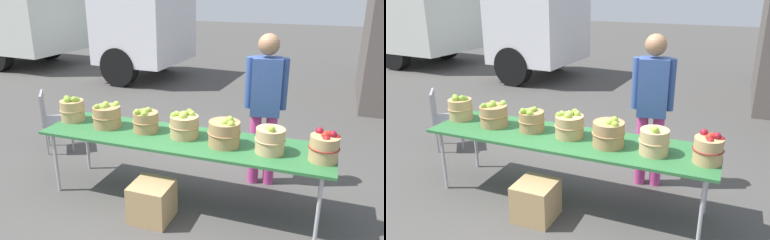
# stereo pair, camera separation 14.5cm
# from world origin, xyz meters

# --- Properties ---
(ground_plane) EXTENTS (40.00, 40.00, 0.00)m
(ground_plane) POSITION_xyz_m (0.00, 0.00, 0.00)
(ground_plane) COLOR #474442
(market_table) EXTENTS (3.10, 0.76, 0.75)m
(market_table) POSITION_xyz_m (0.00, 0.00, 0.72)
(market_table) COLOR #2D6B38
(market_table) RESTS_ON ground
(apple_basket_green_0) EXTENTS (0.29, 0.29, 0.31)m
(apple_basket_green_0) POSITION_xyz_m (-1.42, 0.07, 0.89)
(apple_basket_green_0) COLOR tan
(apple_basket_green_0) RESTS_ON market_table
(apple_basket_green_1) EXTENTS (0.33, 0.33, 0.30)m
(apple_basket_green_1) POSITION_xyz_m (-0.92, 0.03, 0.88)
(apple_basket_green_1) COLOR #A87F51
(apple_basket_green_1) RESTS_ON market_table
(apple_basket_green_2) EXTENTS (0.30, 0.30, 0.28)m
(apple_basket_green_2) POSITION_xyz_m (-0.45, 0.05, 0.87)
(apple_basket_green_2) COLOR #A87F51
(apple_basket_green_2) RESTS_ON market_table
(apple_basket_green_3) EXTENTS (0.32, 0.32, 0.29)m
(apple_basket_green_3) POSITION_xyz_m (0.01, 0.05, 0.88)
(apple_basket_green_3) COLOR tan
(apple_basket_green_3) RESTS_ON market_table
(apple_basket_green_4) EXTENTS (0.33, 0.33, 0.31)m
(apple_basket_green_4) POSITION_xyz_m (0.47, -0.03, 0.88)
(apple_basket_green_4) COLOR #A87F51
(apple_basket_green_4) RESTS_ON market_table
(apple_basket_green_5) EXTENTS (0.30, 0.30, 0.30)m
(apple_basket_green_5) POSITION_xyz_m (0.92, -0.04, 0.88)
(apple_basket_green_5) COLOR tan
(apple_basket_green_5) RESTS_ON market_table
(apple_basket_red_0) EXTENTS (0.28, 0.28, 0.30)m
(apple_basket_red_0) POSITION_xyz_m (1.42, -0.05, 0.89)
(apple_basket_red_0) COLOR tan
(apple_basket_red_0) RESTS_ON market_table
(vendor_adult) EXTENTS (0.47, 0.29, 1.79)m
(vendor_adult) POSITION_xyz_m (0.73, 0.71, 1.05)
(vendor_adult) COLOR #CC3F8C
(vendor_adult) RESTS_ON ground
(box_truck) EXTENTS (7.83, 2.66, 2.75)m
(box_truck) POSITION_xyz_m (-6.59, 5.36, 1.49)
(box_truck) COLOR silver
(box_truck) RESTS_ON ground
(folding_chair) EXTENTS (0.56, 0.56, 0.86)m
(folding_chair) POSITION_xyz_m (-2.25, 0.66, 0.51)
(folding_chair) COLOR #99999E
(folding_chair) RESTS_ON ground
(produce_crate) EXTENTS (0.40, 0.40, 0.40)m
(produce_crate) POSITION_xyz_m (-0.16, -0.44, 0.20)
(produce_crate) COLOR tan
(produce_crate) RESTS_ON ground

